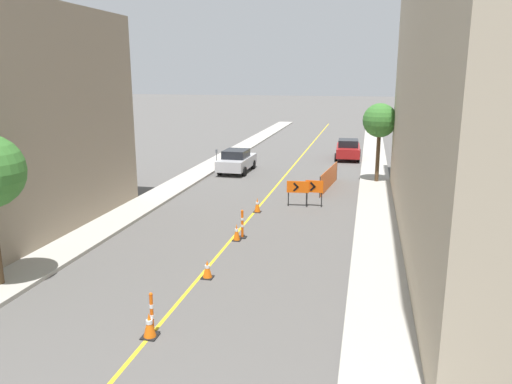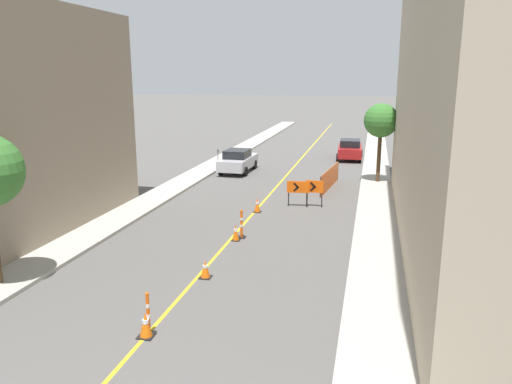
{
  "view_description": "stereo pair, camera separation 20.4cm",
  "coord_description": "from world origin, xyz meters",
  "px_view_note": "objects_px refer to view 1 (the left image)",
  "views": [
    {
      "loc": [
        5.33,
        -3.03,
        6.73
      ],
      "look_at": [
        0.05,
        20.34,
        1.0
      ],
      "focal_mm": 35.0,
      "sensor_mm": 36.0,
      "label": 1
    },
    {
      "loc": [
        5.53,
        -2.99,
        6.73
      ],
      "look_at": [
        0.05,
        20.34,
        1.0
      ],
      "focal_mm": 35.0,
      "sensor_mm": 36.0,
      "label": 2
    }
  ],
  "objects_px": {
    "parked_car_curb_mid": "(348,149)",
    "street_tree_right_near": "(380,121)",
    "arrow_barricade_secondary": "(314,188)",
    "delineator_post_front": "(152,317)",
    "parking_meter_far_curb": "(216,154)",
    "delineator_post_rear": "(242,226)",
    "traffic_cone_fifth": "(257,205)",
    "traffic_cone_third": "(207,269)",
    "arrow_barricade_primary": "(298,188)",
    "parked_car_curb_near": "(237,161)",
    "traffic_cone_second": "(149,325)",
    "traffic_cone_fourth": "(237,232)"
  },
  "relations": [
    {
      "from": "traffic_cone_second",
      "to": "delineator_post_rear",
      "type": "relative_size",
      "value": 0.57
    },
    {
      "from": "arrow_barricade_primary",
      "to": "parking_meter_far_curb",
      "type": "relative_size",
      "value": 1.07
    },
    {
      "from": "arrow_barricade_primary",
      "to": "parked_car_curb_near",
      "type": "height_order",
      "value": "parked_car_curb_near"
    },
    {
      "from": "traffic_cone_second",
      "to": "street_tree_right_near",
      "type": "relative_size",
      "value": 0.14
    },
    {
      "from": "parked_car_curb_near",
      "to": "parked_car_curb_mid",
      "type": "height_order",
      "value": "same"
    },
    {
      "from": "delineator_post_rear",
      "to": "street_tree_right_near",
      "type": "height_order",
      "value": "street_tree_right_near"
    },
    {
      "from": "arrow_barricade_secondary",
      "to": "traffic_cone_third",
      "type": "bearing_deg",
      "value": -102.11
    },
    {
      "from": "traffic_cone_second",
      "to": "parked_car_curb_near",
      "type": "xyz_separation_m",
      "value": [
        -3.52,
        22.09,
        0.46
      ]
    },
    {
      "from": "arrow_barricade_primary",
      "to": "parked_car_curb_near",
      "type": "bearing_deg",
      "value": 117.87
    },
    {
      "from": "traffic_cone_third",
      "to": "arrow_barricade_secondary",
      "type": "height_order",
      "value": "arrow_barricade_secondary"
    },
    {
      "from": "traffic_cone_fifth",
      "to": "delineator_post_rear",
      "type": "bearing_deg",
      "value": -86.41
    },
    {
      "from": "parked_car_curb_mid",
      "to": "traffic_cone_fourth",
      "type": "bearing_deg",
      "value": -101.91
    },
    {
      "from": "parked_car_curb_near",
      "to": "parked_car_curb_mid",
      "type": "xyz_separation_m",
      "value": [
        7.31,
        7.18,
        0.0
      ]
    },
    {
      "from": "delineator_post_front",
      "to": "parked_car_curb_near",
      "type": "height_order",
      "value": "parked_car_curb_near"
    },
    {
      "from": "arrow_barricade_secondary",
      "to": "traffic_cone_fifth",
      "type": "bearing_deg",
      "value": -145.93
    },
    {
      "from": "parked_car_curb_near",
      "to": "street_tree_right_near",
      "type": "xyz_separation_m",
      "value": [
        9.47,
        -1.6,
        3.08
      ]
    },
    {
      "from": "arrow_barricade_secondary",
      "to": "parked_car_curb_mid",
      "type": "xyz_separation_m",
      "value": [
        1.05,
        15.26,
        -0.19
      ]
    },
    {
      "from": "delineator_post_rear",
      "to": "parking_meter_far_curb",
      "type": "bearing_deg",
      "value": 110.98
    },
    {
      "from": "delineator_post_front",
      "to": "parked_car_curb_near",
      "type": "relative_size",
      "value": 0.28
    },
    {
      "from": "traffic_cone_fifth",
      "to": "arrow_barricade_secondary",
      "type": "xyz_separation_m",
      "value": [
        2.62,
        1.65,
        0.63
      ]
    },
    {
      "from": "parked_car_curb_near",
      "to": "parking_meter_far_curb",
      "type": "bearing_deg",
      "value": 149.37
    },
    {
      "from": "traffic_cone_third",
      "to": "arrow_barricade_secondary",
      "type": "relative_size",
      "value": 0.46
    },
    {
      "from": "traffic_cone_second",
      "to": "parked_car_curb_mid",
      "type": "distance_m",
      "value": 29.52
    },
    {
      "from": "delineator_post_front",
      "to": "arrow_barricade_primary",
      "type": "xyz_separation_m",
      "value": [
        1.9,
        13.73,
        0.46
      ]
    },
    {
      "from": "street_tree_right_near",
      "to": "parking_meter_far_curb",
      "type": "bearing_deg",
      "value": 166.41
    },
    {
      "from": "arrow_barricade_secondary",
      "to": "parked_car_curb_mid",
      "type": "distance_m",
      "value": 15.3
    },
    {
      "from": "traffic_cone_second",
      "to": "street_tree_right_near",
      "type": "bearing_deg",
      "value": 73.81
    },
    {
      "from": "traffic_cone_third",
      "to": "street_tree_right_near",
      "type": "relative_size",
      "value": 0.13
    },
    {
      "from": "arrow_barricade_primary",
      "to": "delineator_post_front",
      "type": "bearing_deg",
      "value": -103.44
    },
    {
      "from": "traffic_cone_fourth",
      "to": "arrow_barricade_primary",
      "type": "relative_size",
      "value": 0.53
    },
    {
      "from": "parked_car_curb_mid",
      "to": "traffic_cone_third",
      "type": "bearing_deg",
      "value": -100.38
    },
    {
      "from": "parked_car_curb_mid",
      "to": "street_tree_right_near",
      "type": "height_order",
      "value": "street_tree_right_near"
    },
    {
      "from": "traffic_cone_second",
      "to": "delineator_post_rear",
      "type": "height_order",
      "value": "delineator_post_rear"
    },
    {
      "from": "traffic_cone_fourth",
      "to": "parking_meter_far_curb",
      "type": "xyz_separation_m",
      "value": [
        -5.55,
        15.24,
        0.69
      ]
    },
    {
      "from": "traffic_cone_second",
      "to": "parking_meter_far_curb",
      "type": "bearing_deg",
      "value": 102.91
    },
    {
      "from": "parked_car_curb_mid",
      "to": "arrow_barricade_primary",
      "type": "bearing_deg",
      "value": -99.36
    },
    {
      "from": "arrow_barricade_primary",
      "to": "parking_meter_far_curb",
      "type": "bearing_deg",
      "value": 122.17
    },
    {
      "from": "arrow_barricade_secondary",
      "to": "parked_car_curb_near",
      "type": "distance_m",
      "value": 10.22
    },
    {
      "from": "traffic_cone_fifth",
      "to": "delineator_post_rear",
      "type": "relative_size",
      "value": 0.61
    },
    {
      "from": "delineator_post_front",
      "to": "parking_meter_far_curb",
      "type": "height_order",
      "value": "parking_meter_far_curb"
    },
    {
      "from": "parking_meter_far_curb",
      "to": "delineator_post_rear",
      "type": "bearing_deg",
      "value": -69.02
    },
    {
      "from": "arrow_barricade_primary",
      "to": "arrow_barricade_secondary",
      "type": "relative_size",
      "value": 0.97
    },
    {
      "from": "street_tree_right_near",
      "to": "arrow_barricade_primary",
      "type": "bearing_deg",
      "value": -121.36
    },
    {
      "from": "parked_car_curb_near",
      "to": "parking_meter_far_curb",
      "type": "xyz_separation_m",
      "value": [
        -1.8,
        1.13,
        0.24
      ]
    },
    {
      "from": "delineator_post_front",
      "to": "traffic_cone_third",
      "type": "bearing_deg",
      "value": 86.47
    },
    {
      "from": "traffic_cone_second",
      "to": "parking_meter_far_curb",
      "type": "relative_size",
      "value": 0.55
    },
    {
      "from": "arrow_barricade_secondary",
      "to": "delineator_post_front",
      "type": "bearing_deg",
      "value": -99.24
    },
    {
      "from": "traffic_cone_fourth",
      "to": "arrow_barricade_secondary",
      "type": "height_order",
      "value": "arrow_barricade_secondary"
    },
    {
      "from": "parking_meter_far_curb",
      "to": "arrow_barricade_secondary",
      "type": "bearing_deg",
      "value": -48.77
    },
    {
      "from": "traffic_cone_fifth",
      "to": "traffic_cone_third",
      "type": "bearing_deg",
      "value": -89.05
    }
  ]
}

